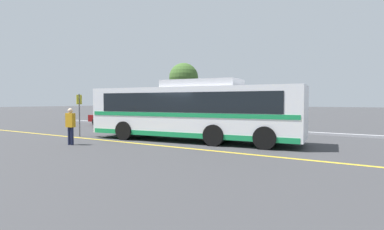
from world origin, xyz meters
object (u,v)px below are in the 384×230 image
at_px(parked_car_2, 220,121).
at_px(pedestrian_0, 70,124).
at_px(transit_bus, 192,110).
at_px(tree_0, 184,78).
at_px(bus_stop_sign, 79,110).
at_px(parked_car_0, 114,117).
at_px(parked_car_1, 161,119).

relative_size(parked_car_2, pedestrian_0, 2.41).
relative_size(transit_bus, parked_car_2, 2.78).
xyz_separation_m(transit_bus, tree_0, (-8.12, 11.52, 2.78)).
bearing_deg(tree_0, bus_stop_sign, -84.00).
distance_m(parked_car_0, parked_car_2, 10.07).
bearing_deg(parked_car_0, transit_bus, -119.04).
relative_size(transit_bus, parked_car_0, 2.62).
height_order(parked_car_0, pedestrian_0, pedestrian_0).
height_order(transit_bus, parked_car_1, transit_bus).
xyz_separation_m(parked_car_0, tree_0, (3.14, 6.19, 3.67)).
bearing_deg(parked_car_1, tree_0, -163.71).
xyz_separation_m(parked_car_1, pedestrian_0, (2.05, -9.63, 0.29)).
xyz_separation_m(transit_bus, parked_car_0, (-11.27, 5.33, -0.89)).
bearing_deg(bus_stop_sign, pedestrian_0, -140.33).
bearing_deg(bus_stop_sign, parked_car_1, -10.34).
bearing_deg(transit_bus, parked_car_0, 58.38).
xyz_separation_m(parked_car_1, bus_stop_sign, (-0.51, -7.16, 0.88)).
relative_size(parked_car_1, tree_0, 0.76).
height_order(pedestrian_0, bus_stop_sign, bus_stop_sign).
bearing_deg(tree_0, parked_car_1, -72.74).
distance_m(pedestrian_0, tree_0, 16.59).
relative_size(parked_car_1, pedestrian_0, 2.57).
height_order(parked_car_0, bus_stop_sign, bus_stop_sign).
distance_m(transit_bus, parked_car_1, 8.29).
bearing_deg(parked_car_1, parked_car_2, 92.78).
bearing_deg(parked_car_0, parked_car_2, -91.42).
relative_size(transit_bus, pedestrian_0, 6.69).
relative_size(transit_bus, parked_car_1, 2.61).
bearing_deg(parked_car_2, pedestrian_0, -21.00).
distance_m(transit_bus, parked_car_2, 5.93).
height_order(transit_bus, tree_0, tree_0).
distance_m(parked_car_0, parked_car_1, 5.04).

